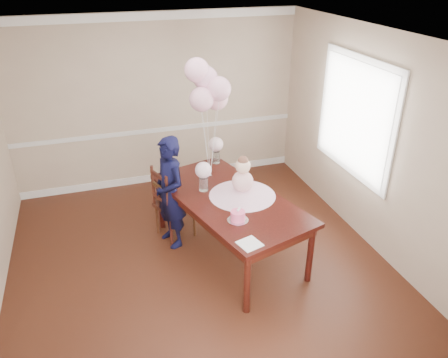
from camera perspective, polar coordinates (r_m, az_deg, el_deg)
floor at (r=5.44m, az=-2.93°, el=-11.67°), size 4.50×5.00×0.00m
ceiling at (r=4.29m, az=-3.82°, el=17.60°), size 4.50×5.00×0.02m
wall_back at (r=6.99m, az=-8.65°, el=9.83°), size 4.50×0.02×2.70m
wall_front at (r=2.82m, az=10.75°, el=-20.77°), size 4.50×0.02×2.70m
wall_right at (r=5.64m, az=19.40°, el=4.21°), size 0.02×5.00×2.70m
chair_rail_trim at (r=7.13m, az=-8.38°, el=6.37°), size 4.50×0.02×0.07m
crown_molding at (r=6.72m, az=-9.44°, el=20.27°), size 4.50×0.02×0.12m
baseboard_trim at (r=7.47m, az=-7.95°, el=0.35°), size 4.50×0.02×0.12m
window_frame at (r=5.94m, az=16.75°, el=7.82°), size 0.02×1.66×1.56m
window_blinds at (r=5.93m, az=16.61°, el=7.81°), size 0.01×1.50×1.40m
dining_table_top at (r=5.30m, az=0.65°, el=-2.63°), size 1.63×2.35×0.05m
table_apron at (r=5.34m, az=0.65°, el=-3.38°), size 1.49×2.22×0.11m
table_leg_fl at (r=4.66m, az=3.03°, el=-13.52°), size 0.09×0.09×0.75m
table_leg_fr at (r=5.14m, az=11.19°, el=-9.61°), size 0.09×0.09×0.75m
table_leg_bl at (r=6.05m, az=-8.22°, el=-3.22°), size 0.09×0.09×0.75m
table_leg_br at (r=6.42m, az=-1.06°, el=-0.96°), size 0.09×0.09×0.75m
baby_skirt at (r=5.30m, az=2.41°, el=-1.63°), size 1.01×1.01×0.11m
baby_torso at (r=5.23m, az=2.44°, el=-0.30°), size 0.26×0.26×0.26m
baby_head at (r=5.14m, az=2.49°, el=1.70°), size 0.18×0.18×0.18m
baby_hair at (r=5.12m, az=2.50°, el=2.35°), size 0.13×0.13×0.13m
cake_platter at (r=4.84m, az=1.82°, el=-5.39°), size 0.29×0.29×0.01m
birthday_cake at (r=4.81m, az=1.83°, el=-4.81°), size 0.20×0.20×0.11m
cake_flower_a at (r=4.77m, az=1.84°, el=-4.10°), size 0.03×0.03×0.03m
cake_flower_b at (r=4.80m, az=2.01°, el=-3.88°), size 0.03×0.03×0.03m
rose_vase_near at (r=5.40m, az=-2.68°, el=-0.66°), size 0.13×0.13×0.17m
roses_near at (r=5.31m, az=-2.72°, el=1.17°), size 0.20×0.20×0.20m
rose_vase_far at (r=6.12m, az=-1.06°, el=2.89°), size 0.13×0.13×0.17m
roses_far at (r=6.04m, az=-1.07°, el=4.55°), size 0.20×0.20×0.20m
napkin at (r=4.48m, az=3.37°, el=-8.45°), size 0.27×0.27×0.01m
balloon_weight at (r=5.76m, az=-1.80°, el=0.42°), size 0.05×0.05×0.02m
balloon_a at (r=5.31m, az=-2.96°, el=10.35°), size 0.30×0.30×0.30m
balloon_b at (r=5.35m, az=-0.68°, el=11.70°), size 0.30×0.30×0.30m
balloon_c at (r=5.41m, az=-2.43°, el=13.02°), size 0.30×0.30×0.30m
balloon_d at (r=5.34m, az=-3.58°, el=14.01°), size 0.30×0.30×0.30m
balloon_e at (r=5.53m, az=-1.01°, el=10.50°), size 0.30×0.30×0.30m
balloon_ribbon_a at (r=5.55m, az=-2.33°, el=4.42°), size 0.10×0.03×0.89m
balloon_ribbon_b at (r=5.56m, az=-1.26°, el=5.08°), size 0.12×0.03×1.00m
balloon_ribbon_c at (r=5.58m, az=-2.08°, el=5.75°), size 0.01×0.10×1.11m
balloon_ribbon_d at (r=5.54m, az=-2.62°, el=6.18°), size 0.12×0.08×1.21m
balloon_ribbon_e at (r=5.66m, az=-1.41°, el=4.61°), size 0.12×0.12×0.83m
dining_chair_seat at (r=5.83m, az=-6.44°, el=-3.45°), size 0.57×0.57×0.05m
chair_leg_fl at (r=5.75m, az=-6.88°, el=-6.77°), size 0.05×0.05×0.43m
chair_leg_fr at (r=5.91m, az=-3.89°, el=-5.59°), size 0.05×0.05×0.43m
chair_leg_bl at (r=6.01m, az=-8.71°, el=-5.21°), size 0.05×0.05×0.43m
chair_leg_br at (r=6.16m, az=-5.80°, el=-4.13°), size 0.05×0.05×0.43m
chair_back_post_l at (r=5.46m, az=-7.37°, el=-2.26°), size 0.05×0.05×0.56m
chair_back_post_r at (r=5.74m, az=-9.25°, el=-0.83°), size 0.05×0.05×0.56m
chair_slat_low at (r=5.66m, az=-8.25°, el=-2.60°), size 0.17×0.39×0.05m
chair_slat_mid at (r=5.58m, az=-8.36°, el=-1.17°), size 0.17×0.39×0.05m
chair_slat_top at (r=5.51m, az=-8.47°, el=0.30°), size 0.17×0.39×0.05m
woman at (r=5.53m, az=-7.08°, el=-1.82°), size 0.51×0.63×1.49m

